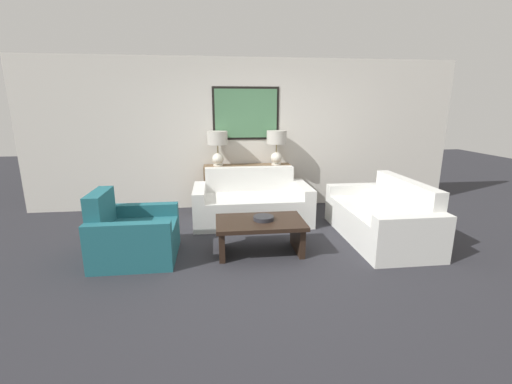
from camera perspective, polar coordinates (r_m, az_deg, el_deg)
ground_plane at (r=4.19m, az=1.68°, el=-11.72°), size 20.00×20.00×0.00m
back_wall at (r=6.29m, az=-1.70°, el=9.59°), size 7.77×0.12×2.65m
console_table at (r=6.17m, az=-1.41°, el=0.78°), size 1.55×0.38×0.81m
table_lamp_left at (r=6.00m, az=-6.42°, el=8.12°), size 0.35×0.35×0.60m
table_lamp_right at (r=6.10m, az=3.43°, el=8.28°), size 0.35×0.35×0.60m
couch_by_back_wall at (r=5.54m, az=-0.71°, el=-2.05°), size 1.84×0.94×0.84m
couch_by_side at (r=5.15m, az=20.17°, el=-4.20°), size 0.94×1.84×0.84m
coffee_table at (r=4.36m, az=0.67°, el=-6.24°), size 1.11×0.69×0.43m
decorative_bowl at (r=4.32m, az=1.26°, el=-4.38°), size 0.26×0.26×0.05m
armchair_near_back_wall at (r=4.47m, az=-19.85°, el=-6.95°), size 0.95×0.90×0.85m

